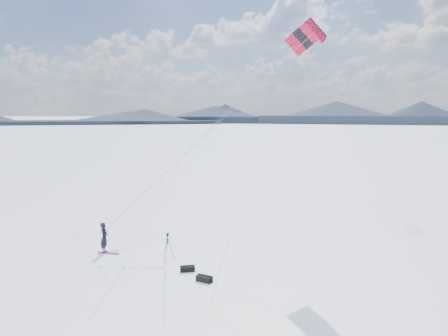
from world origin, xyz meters
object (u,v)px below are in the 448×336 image
at_px(tripod, 168,243).
at_px(gear_bag_a, 187,269).
at_px(gear_bag_b, 204,278).
at_px(snowboard, 108,253).
at_px(snowkiter, 105,252).

xyz_separation_m(tripod, gear_bag_a, (1.75, -1.22, -0.84)).
bearing_deg(tripod, gear_bag_b, -71.19).
height_order(snowboard, gear_bag_b, gear_bag_b).
height_order(snowkiter, gear_bag_b, snowkiter).
relative_size(gear_bag_a, gear_bag_b, 1.01).
xyz_separation_m(snowboard, gear_bag_a, (5.56, -1.06, 0.13)).
bearing_deg(gear_bag_b, tripod, 153.75).
distance_m(gear_bag_a, gear_bag_b, 1.65).
distance_m(snowboard, gear_bag_a, 5.66).
height_order(snowkiter, snowboard, snowkiter).
relative_size(snowkiter, gear_bag_a, 2.18).
distance_m(snowboard, gear_bag_b, 7.19).
bearing_deg(gear_bag_b, snowkiter, 172.64).
relative_size(snowboard, tripod, 0.87).
bearing_deg(tripod, snowboard, 146.40).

